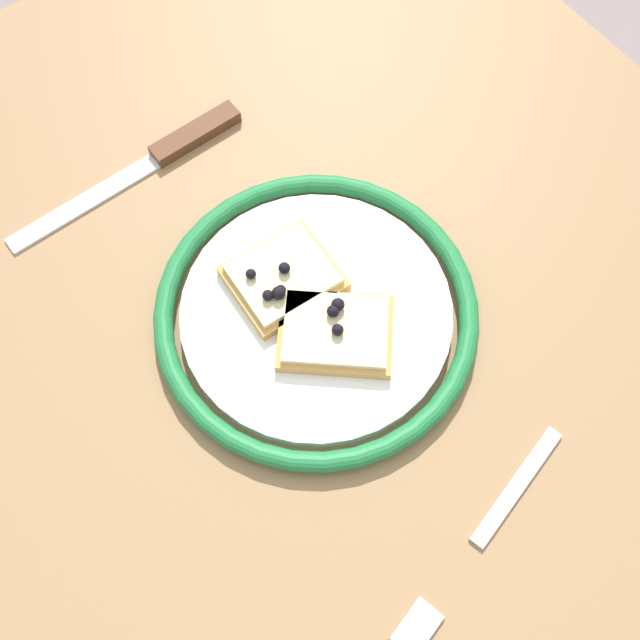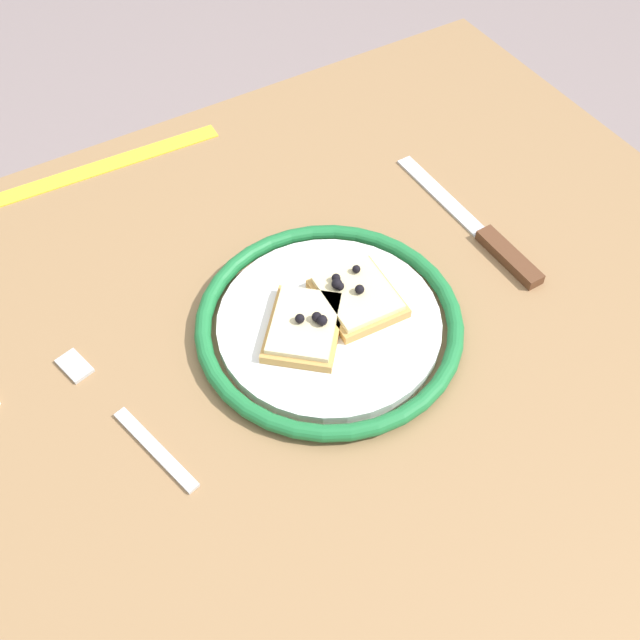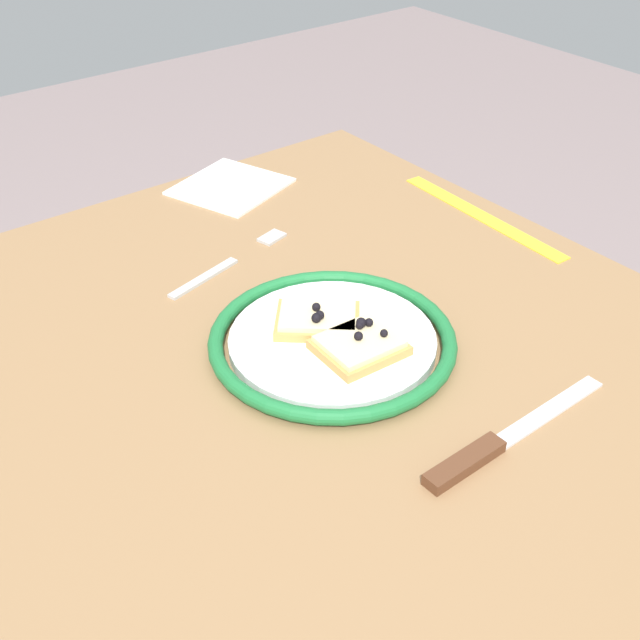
# 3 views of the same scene
# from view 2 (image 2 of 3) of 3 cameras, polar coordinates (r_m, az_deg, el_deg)

# --- Properties ---
(ground_plane) EXTENTS (6.00, 6.00, 0.00)m
(ground_plane) POSITION_cam_2_polar(r_m,az_deg,el_deg) (1.39, 0.64, -19.02)
(ground_plane) COLOR gray
(dining_table) EXTENTS (0.94, 0.81, 0.71)m
(dining_table) POSITION_cam_2_polar(r_m,az_deg,el_deg) (0.83, 1.00, -5.28)
(dining_table) COLOR #936D47
(dining_table) RESTS_ON ground_plane
(plate) EXTENTS (0.27, 0.27, 0.02)m
(plate) POSITION_cam_2_polar(r_m,az_deg,el_deg) (0.75, 0.58, -0.31)
(plate) COLOR white
(plate) RESTS_ON dining_table
(pizza_slice_near) EXTENTS (0.11, 0.11, 0.03)m
(pizza_slice_near) POSITION_cam_2_polar(r_m,az_deg,el_deg) (0.73, -1.18, -0.45)
(pizza_slice_near) COLOR tan
(pizza_slice_near) RESTS_ON plate
(pizza_slice_far) EXTENTS (0.08, 0.09, 0.03)m
(pizza_slice_far) POSITION_cam_2_polar(r_m,az_deg,el_deg) (0.76, 2.83, 1.82)
(pizza_slice_far) COLOR tan
(pizza_slice_far) RESTS_ON plate
(knife) EXTENTS (0.02, 0.24, 0.01)m
(knife) POSITION_cam_2_polar(r_m,az_deg,el_deg) (0.86, 12.69, 6.00)
(knife) COLOR silver
(knife) RESTS_ON dining_table
(fork) EXTENTS (0.07, 0.20, 0.00)m
(fork) POSITION_cam_2_polar(r_m,az_deg,el_deg) (0.72, -14.63, -7.07)
(fork) COLOR #BCBCBC
(fork) RESTS_ON dining_table
(measuring_tape) EXTENTS (0.29, 0.04, 0.00)m
(measuring_tape) POSITION_cam_2_polar(r_m,az_deg,el_deg) (0.97, -16.12, 11.08)
(measuring_tape) COLOR yellow
(measuring_tape) RESTS_ON dining_table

